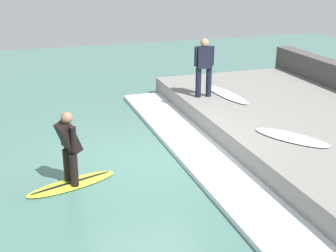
% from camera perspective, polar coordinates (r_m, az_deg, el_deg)
% --- Properties ---
extents(ground_plane, '(28.00, 28.00, 0.00)m').
position_cam_1_polar(ground_plane, '(10.09, -2.41, -4.02)').
color(ground_plane, '#426B60').
extents(concrete_ledge, '(4.40, 9.58, 0.53)m').
position_cam_1_polar(concrete_ledge, '(11.58, 16.21, -0.19)').
color(concrete_ledge, slate).
rests_on(concrete_ledge, ground_plane).
extents(wave_foam_crest, '(1.09, 9.10, 0.11)m').
position_cam_1_polar(wave_foam_crest, '(10.40, 3.47, -2.94)').
color(wave_foam_crest, silver).
rests_on(wave_foam_crest, ground_plane).
extents(surfboard_riding, '(1.86, 1.03, 0.07)m').
position_cam_1_polar(surfboard_riding, '(9.13, -11.63, -6.91)').
color(surfboard_riding, '#BFE02D').
rests_on(surfboard_riding, ground_plane).
extents(surfer_riding, '(0.50, 0.59, 1.41)m').
position_cam_1_polar(surfer_riding, '(8.80, -11.99, -2.19)').
color(surfer_riding, black).
rests_on(surfer_riding, surfboard_riding).
extents(surfer_waiting_near, '(0.54, 0.30, 1.57)m').
position_cam_1_polar(surfer_waiting_near, '(12.49, 4.41, 7.49)').
color(surfer_waiting_near, black).
rests_on(surfer_waiting_near, concrete_ledge).
extents(surfboard_waiting_near, '(0.67, 2.10, 0.06)m').
position_cam_1_polar(surfboard_waiting_near, '(12.89, 7.14, 3.87)').
color(surfboard_waiting_near, silver).
rests_on(surfboard_waiting_near, concrete_ledge).
extents(surfboard_spare, '(1.34, 1.71, 0.06)m').
position_cam_1_polar(surfboard_spare, '(10.04, 14.83, -1.34)').
color(surfboard_spare, silver).
rests_on(surfboard_spare, concrete_ledge).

